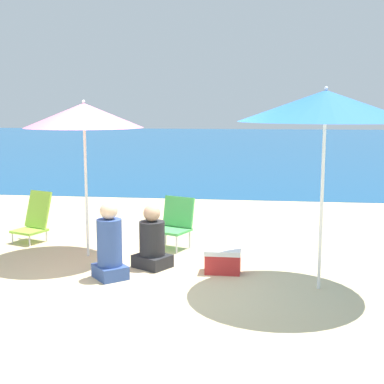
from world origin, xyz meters
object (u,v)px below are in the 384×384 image
person_seated_far (152,242)px  beach_chair_green (175,221)px  beach_umbrella_pink (84,116)px  beach_umbrella_blue (325,106)px  cooler_box (223,261)px  person_seated_near (110,246)px  beach_chair_lime (34,219)px

person_seated_far → beach_chair_green: bearing=23.6°
beach_chair_green → beach_umbrella_pink: bearing=-128.4°
beach_umbrella_blue → cooler_box: 2.24m
beach_chair_green → cooler_box: bearing=-32.1°
beach_umbrella_blue → beach_umbrella_pink: bearing=162.4°
beach_umbrella_pink → cooler_box: 2.64m
beach_umbrella_blue → person_seated_near: 2.95m
beach_umbrella_pink → beach_chair_green: 1.99m
beach_umbrella_pink → cooler_box: bearing=-14.9°
beach_umbrella_blue → beach_chair_green: (-1.90, 1.57, -1.65)m
beach_chair_green → person_seated_far: 1.02m
beach_umbrella_pink → beach_chair_lime: (-1.08, 0.72, -1.57)m
beach_chair_lime → person_seated_near: (1.65, -1.62, 0.04)m
beach_umbrella_pink → cooler_box: beach_umbrella_pink is taller
cooler_box → beach_umbrella_pink: bearing=165.1°
beach_umbrella_pink → beach_chair_green: bearing=28.9°
person_seated_near → cooler_box: size_ratio=2.10×
person_seated_near → beach_umbrella_pink: bearing=82.0°
beach_umbrella_blue → beach_chair_green: 2.97m
beach_chair_lime → cooler_box: beach_chair_lime is taller
beach_chair_lime → person_seated_far: person_seated_far is taller
beach_chair_lime → person_seated_far: size_ratio=0.93×
person_seated_far → beach_umbrella_pink: bearing=98.8°
beach_umbrella_blue → beach_chair_lime: 4.74m
beach_umbrella_pink → beach_umbrella_blue: bearing=-17.6°
beach_chair_green → cooler_box: size_ratio=1.66×
person_seated_far → beach_umbrella_blue: bearing=-74.7°
beach_chair_lime → person_seated_far: 2.35m
beach_umbrella_pink → person_seated_far: size_ratio=2.61×
beach_umbrella_blue → cooler_box: bearing=157.9°
beach_chair_green → person_seated_near: 1.61m
person_seated_near → beach_chair_lime: bearing=95.1°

